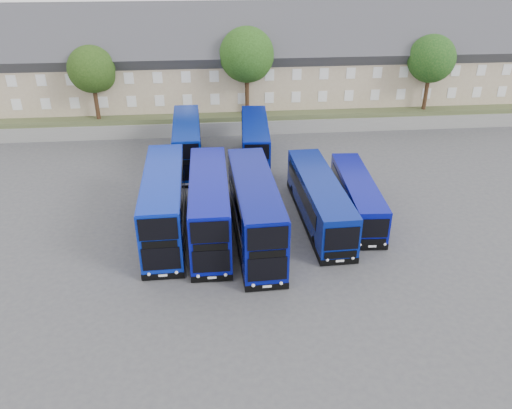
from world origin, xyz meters
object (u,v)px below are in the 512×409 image
object	(u,v)px
dd_front_mid	(210,208)
tree_east	(432,60)
tree_far	(457,44)
tree_west	(93,71)
tree_mid	(248,57)
coach_east_a	(319,201)
dd_front_left	(165,205)

from	to	relation	value
dd_front_mid	tree_east	xyz separation A→B (m)	(24.59, 21.99, 5.15)
tree_east	tree_far	bearing A→B (deg)	49.40
tree_west	tree_mid	xyz separation A→B (m)	(16.00, 0.50, 1.02)
tree_mid	tree_east	distance (m)	20.02
coach_east_a	tree_far	size ratio (longest dim) A/B	1.43
tree_west	coach_east_a	bearing A→B (deg)	-46.37
dd_front_left	dd_front_mid	distance (m)	3.23
tree_mid	coach_east_a	bearing A→B (deg)	-80.36
dd_front_mid	dd_front_left	bearing A→B (deg)	168.90
dd_front_left	coach_east_a	distance (m)	11.38
tree_east	tree_far	size ratio (longest dim) A/B	0.94
tree_far	coach_east_a	bearing A→B (deg)	-129.17
tree_mid	tree_east	size ratio (longest dim) A/B	1.12
tree_west	tree_mid	distance (m)	16.04
dd_front_mid	tree_mid	distance (m)	23.69
coach_east_a	tree_east	distance (m)	26.91
dd_front_mid	tree_west	xyz separation A→B (m)	(-11.41, 21.99, 4.81)
dd_front_left	tree_east	world-z (taller)	tree_east
tree_mid	tree_far	world-z (taller)	tree_mid
dd_front_left	coach_east_a	xyz separation A→B (m)	(11.33, 0.83, -0.63)
tree_mid	tree_far	size ratio (longest dim) A/B	1.06
tree_east	dd_front_left	bearing A→B (deg)	-142.42
tree_far	dd_front_left	bearing A→B (deg)	-139.96
tree_west	tree_east	xyz separation A→B (m)	(36.00, 0.00, 0.34)
dd_front_left	coach_east_a	size ratio (longest dim) A/B	0.95
dd_front_mid	tree_east	world-z (taller)	tree_east
dd_front_left	tree_west	size ratio (longest dim) A/B	1.53
dd_front_left	tree_east	size ratio (longest dim) A/B	1.44
dd_front_mid	tree_far	size ratio (longest dim) A/B	1.32
dd_front_left	tree_far	distance (m)	44.43
coach_east_a	tree_west	distance (m)	28.87
dd_front_mid	tree_far	xyz separation A→B (m)	(30.59, 28.99, 5.49)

